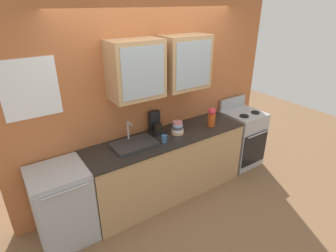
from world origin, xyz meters
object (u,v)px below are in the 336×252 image
bowl_stack (177,128)px  cup_near_sink (164,139)px  vase (212,117)px  dishwasher (63,205)px  coffee_maker (156,125)px  stove_range (241,138)px  sink_faucet (134,144)px

bowl_stack → cup_near_sink: size_ratio=1.66×
bowl_stack → vase: 0.56m
dishwasher → vase: bearing=-1.8°
bowl_stack → vase: (0.55, -0.07, 0.06)m
cup_near_sink → coffee_maker: 0.33m
stove_range → vase: vase is taller
sink_faucet → cup_near_sink: bearing=-22.6°
stove_range → cup_near_sink: stove_range is taller
bowl_stack → coffee_maker: 0.30m
vase → dishwasher: (-2.15, 0.07, -0.60)m
bowl_stack → dishwasher: size_ratio=0.19×
bowl_stack → vase: size_ratio=0.64×
bowl_stack → cup_near_sink: 0.31m
stove_range → cup_near_sink: (-1.62, -0.11, 0.50)m
vase → dishwasher: vase is taller
dishwasher → coffee_maker: size_ratio=3.18×
bowl_stack → dishwasher: 1.69m
dishwasher → stove_range: bearing=0.1°
vase → coffee_maker: 0.81m
stove_range → dishwasher: 2.94m
vase → sink_faucet: bearing=174.6°
sink_faucet → dishwasher: 1.07m
vase → cup_near_sink: bearing=-177.6°
vase → coffee_maker: coffee_maker is taller
stove_range → vase: 0.99m
bowl_stack → coffee_maker: bearing=135.9°
sink_faucet → stove_range: bearing=-1.2°
stove_range → coffee_maker: bearing=172.4°
bowl_stack → cup_near_sink: (-0.29, -0.11, -0.03)m
cup_near_sink → dishwasher: 1.41m
stove_range → dishwasher: size_ratio=1.20×
sink_faucet → coffee_maker: size_ratio=1.90×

